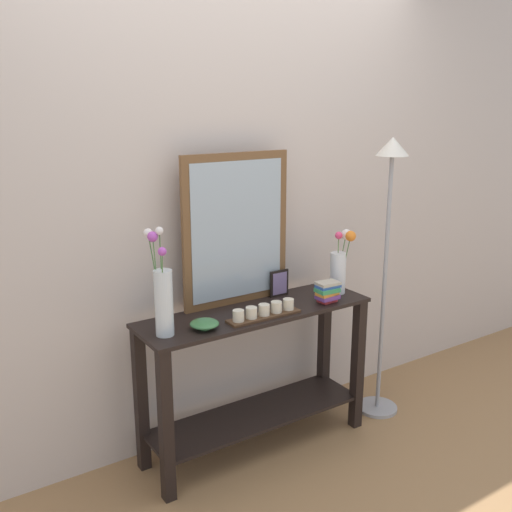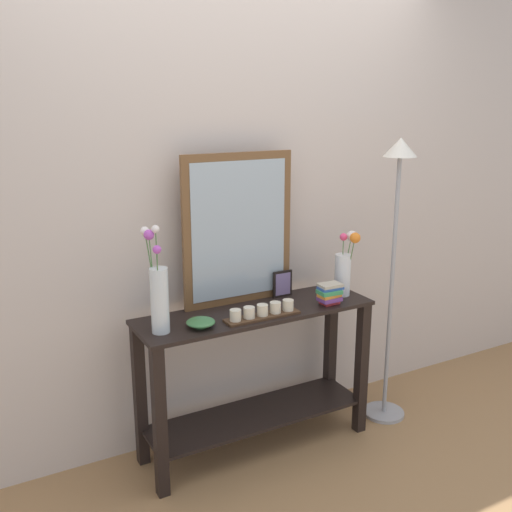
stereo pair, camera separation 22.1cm
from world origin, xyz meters
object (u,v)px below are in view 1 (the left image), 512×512
(console_table, at_px, (256,366))
(picture_frame_small, at_px, (279,283))
(decorative_bowl, at_px, (204,324))
(candle_tray, at_px, (264,312))
(book_stack, at_px, (327,292))
(mirror_leaning, at_px, (236,230))
(tall_vase_left, at_px, (163,296))
(floor_lamp, at_px, (388,232))
(vase_right, at_px, (340,265))

(console_table, height_order, picture_frame_small, picture_frame_small)
(console_table, height_order, decorative_bowl, decorative_bowl)
(candle_tray, distance_m, decorative_bowl, 0.32)
(decorative_bowl, xyz_separation_m, book_stack, (0.72, -0.03, 0.03))
(mirror_leaning, xyz_separation_m, tall_vase_left, (-0.51, -0.19, -0.20))
(console_table, xyz_separation_m, tall_vase_left, (-0.53, -0.04, 0.50))
(tall_vase_left, relative_size, floor_lamp, 0.31)
(floor_lamp, bearing_deg, book_stack, -177.06)
(picture_frame_small, relative_size, floor_lamp, 0.09)
(floor_lamp, bearing_deg, tall_vase_left, 178.13)
(tall_vase_left, bearing_deg, console_table, 4.40)
(mirror_leaning, height_order, book_stack, mirror_leaning)
(tall_vase_left, bearing_deg, decorative_bowl, -11.54)
(tall_vase_left, height_order, decorative_bowl, tall_vase_left)
(tall_vase_left, height_order, picture_frame_small, tall_vase_left)
(candle_tray, bearing_deg, vase_right, 8.86)
(mirror_leaning, height_order, picture_frame_small, mirror_leaning)
(vase_right, height_order, floor_lamp, floor_lamp)
(candle_tray, distance_m, picture_frame_small, 0.34)
(mirror_leaning, distance_m, floor_lamp, 0.88)
(console_table, bearing_deg, decorative_bowl, -166.98)
(tall_vase_left, bearing_deg, book_stack, -4.22)
(console_table, distance_m, decorative_bowl, 0.49)
(console_table, relative_size, vase_right, 3.45)
(book_stack, xyz_separation_m, floor_lamp, (0.44, 0.02, 0.26))
(picture_frame_small, relative_size, book_stack, 1.09)
(vase_right, bearing_deg, console_table, 177.95)
(candle_tray, xyz_separation_m, floor_lamp, (0.85, 0.02, 0.29))
(console_table, xyz_separation_m, candle_tray, (-0.02, -0.11, 0.34))
(candle_tray, relative_size, book_stack, 2.94)
(tall_vase_left, relative_size, vase_right, 1.39)
(mirror_leaning, relative_size, picture_frame_small, 5.41)
(console_table, bearing_deg, candle_tray, -101.97)
(mirror_leaning, relative_size, tall_vase_left, 1.57)
(console_table, bearing_deg, vase_right, -2.05)
(candle_tray, distance_m, floor_lamp, 0.90)
(candle_tray, bearing_deg, tall_vase_left, 172.52)
(console_table, relative_size, floor_lamp, 0.77)
(vase_right, xyz_separation_m, picture_frame_small, (-0.31, 0.14, -0.09))
(picture_frame_small, xyz_separation_m, decorative_bowl, (-0.57, -0.20, -0.05))
(vase_right, height_order, book_stack, vase_right)
(tall_vase_left, bearing_deg, candle_tray, -7.48)
(decorative_bowl, bearing_deg, tall_vase_left, 168.46)
(console_table, xyz_separation_m, decorative_bowl, (-0.34, -0.08, 0.34))
(tall_vase_left, xyz_separation_m, decorative_bowl, (0.19, -0.04, -0.16))
(console_table, xyz_separation_m, book_stack, (0.38, -0.11, 0.37))
(console_table, height_order, book_stack, book_stack)
(book_stack, bearing_deg, vase_right, 29.28)
(tall_vase_left, relative_size, decorative_bowl, 3.65)
(candle_tray, bearing_deg, picture_frame_small, 41.81)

